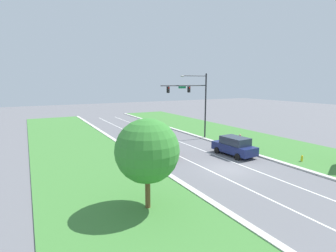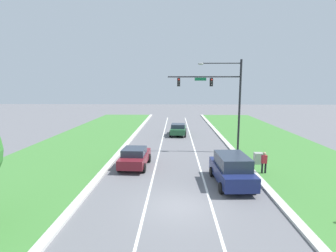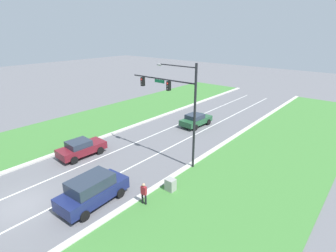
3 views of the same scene
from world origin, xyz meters
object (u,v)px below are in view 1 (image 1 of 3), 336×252
pedestrian (240,140)px  oak_near_left_tree (147,151)px  navy_suv (234,146)px  forest_sedan (142,127)px  burgundy_sedan (161,148)px  utility_cabinet (228,140)px  traffic_signal_mast (195,97)px  fire_hydrant (302,159)px

pedestrian → oak_near_left_tree: oak_near_left_tree is taller
navy_suv → pedestrian: 3.55m
navy_suv → pedestrian: (2.84, 2.12, -0.11)m
forest_sedan → pedestrian: pedestrian is taller
forest_sedan → oak_near_left_tree: size_ratio=0.79×
navy_suv → burgundy_sedan: navy_suv is taller
burgundy_sedan → utility_cabinet: burgundy_sedan is taller
traffic_signal_mast → burgundy_sedan: traffic_signal_mast is taller
traffic_signal_mast → navy_suv: traffic_signal_mast is taller
traffic_signal_mast → navy_suv: (-0.58, -8.55, -4.83)m
traffic_signal_mast → navy_suv: size_ratio=1.78×
pedestrian → traffic_signal_mast: bearing=-79.7°
navy_suv → forest_sedan: 17.82m
traffic_signal_mast → navy_suv: 9.84m
navy_suv → traffic_signal_mast: bearing=82.9°
traffic_signal_mast → pedestrian: size_ratio=5.31×
fire_hydrant → traffic_signal_mast: bearing=105.0°
forest_sedan → pedestrian: 16.58m
forest_sedan → pedestrian: (6.21, -15.37, 0.13)m
navy_suv → oak_near_left_tree: 14.92m
traffic_signal_mast → oak_near_left_tree: (-13.69, -15.16, -2.17)m
navy_suv → oak_near_left_tree: bearing=-156.5°
pedestrian → oak_near_left_tree: (-15.95, -8.73, 2.77)m
burgundy_sedan → fire_hydrant: size_ratio=6.43×
forest_sedan → burgundy_sedan: bearing=-101.6°
forest_sedan → fire_hydrant: 23.77m
burgundy_sedan → fire_hydrant: bearing=-35.0°
traffic_signal_mast → navy_suv: bearing=-93.9°
burgundy_sedan → forest_sedan: 14.36m
navy_suv → fire_hydrant: size_ratio=7.22×
pedestrian → fire_hydrant: pedestrian is taller
traffic_signal_mast → utility_cabinet: (2.62, -4.01, -5.37)m
utility_cabinet → pedestrian: (-0.36, -2.42, 0.43)m
forest_sedan → navy_suv: bearing=-76.1°
burgundy_sedan → pedestrian: pedestrian is taller
navy_suv → utility_cabinet: bearing=51.6°
pedestrian → oak_near_left_tree: size_ratio=0.30×
forest_sedan → utility_cabinet: forest_sedan is taller
traffic_signal_mast → utility_cabinet: traffic_signal_mast is taller
burgundy_sedan → oak_near_left_tree: oak_near_left_tree is taller
forest_sedan → oak_near_left_tree: 26.15m
traffic_signal_mast → fire_hydrant: (3.63, -13.58, -5.53)m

